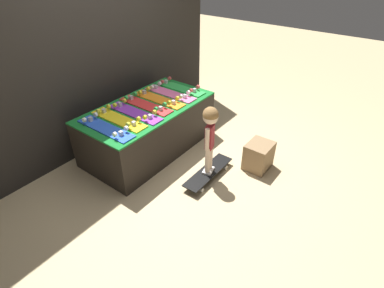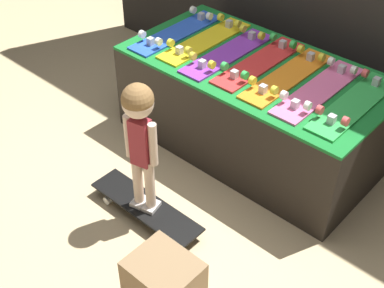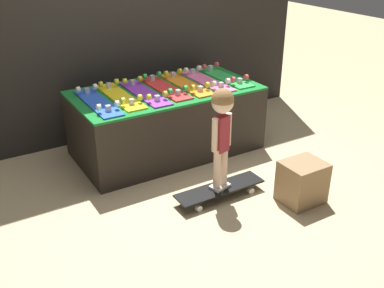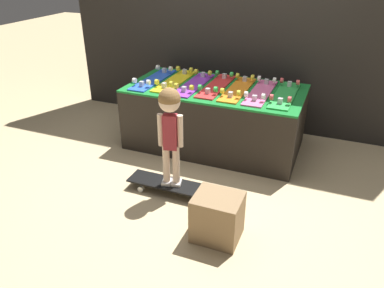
{
  "view_description": "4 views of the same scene",
  "coord_description": "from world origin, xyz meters",
  "px_view_note": "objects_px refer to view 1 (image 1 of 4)",
  "views": [
    {
      "loc": [
        -2.39,
        -1.98,
        2.38
      ],
      "look_at": [
        0.02,
        -0.17,
        0.34
      ],
      "focal_mm": 28.0,
      "sensor_mm": 36.0,
      "label": 1
    },
    {
      "loc": [
        1.7,
        -1.96,
        2.4
      ],
      "look_at": [
        0.04,
        -0.13,
        0.41
      ],
      "focal_mm": 50.0,
      "sensor_mm": 36.0,
      "label": 2
    },
    {
      "loc": [
        -1.88,
        -3.06,
        2.02
      ],
      "look_at": [
        -0.12,
        -0.14,
        0.38
      ],
      "focal_mm": 42.0,
      "sensor_mm": 36.0,
      "label": 3
    },
    {
      "loc": [
        1.13,
        -2.88,
        1.86
      ],
      "look_at": [
        0.01,
        -0.13,
        0.32
      ],
      "focal_mm": 35.0,
      "sensor_mm": 36.0,
      "label": 4
    }
  ],
  "objects_px": {
    "skateboard_purple_on_rack": "(135,112)",
    "skateboard_orange_on_rack": "(159,99)",
    "skateboard_blue_on_rack": "(105,128)",
    "child": "(210,129)",
    "skateboard_on_floor": "(208,172)",
    "skateboard_pink_on_rack": "(170,93)",
    "skateboard_red_on_rack": "(146,105)",
    "skateboard_green_on_rack": "(180,87)",
    "skateboard_yellow_on_rack": "(118,119)",
    "storage_box": "(259,156)"
  },
  "relations": [
    {
      "from": "skateboard_yellow_on_rack",
      "to": "skateboard_orange_on_rack",
      "type": "height_order",
      "value": "same"
    },
    {
      "from": "skateboard_blue_on_rack",
      "to": "skateboard_orange_on_rack",
      "type": "relative_size",
      "value": 1.0
    },
    {
      "from": "skateboard_orange_on_rack",
      "to": "child",
      "type": "relative_size",
      "value": 0.92
    },
    {
      "from": "skateboard_orange_on_rack",
      "to": "skateboard_red_on_rack",
      "type": "bearing_deg",
      "value": 175.93
    },
    {
      "from": "skateboard_red_on_rack",
      "to": "child",
      "type": "height_order",
      "value": "child"
    },
    {
      "from": "skateboard_red_on_rack",
      "to": "skateboard_blue_on_rack",
      "type": "bearing_deg",
      "value": -176.08
    },
    {
      "from": "skateboard_orange_on_rack",
      "to": "child",
      "type": "distance_m",
      "value": 1.04
    },
    {
      "from": "skateboard_purple_on_rack",
      "to": "skateboard_orange_on_rack",
      "type": "height_order",
      "value": "same"
    },
    {
      "from": "skateboard_purple_on_rack",
      "to": "skateboard_red_on_rack",
      "type": "height_order",
      "value": "same"
    },
    {
      "from": "skateboard_red_on_rack",
      "to": "skateboard_orange_on_rack",
      "type": "xyz_separation_m",
      "value": [
        0.23,
        -0.02,
        0.0
      ]
    },
    {
      "from": "skateboard_orange_on_rack",
      "to": "skateboard_on_floor",
      "type": "distance_m",
      "value": 1.19
    },
    {
      "from": "skateboard_orange_on_rack",
      "to": "skateboard_blue_on_rack",
      "type": "bearing_deg",
      "value": -178.07
    },
    {
      "from": "skateboard_red_on_rack",
      "to": "skateboard_on_floor",
      "type": "relative_size",
      "value": 1.0
    },
    {
      "from": "skateboard_yellow_on_rack",
      "to": "skateboard_pink_on_rack",
      "type": "relative_size",
      "value": 1.0
    },
    {
      "from": "skateboard_orange_on_rack",
      "to": "skateboard_green_on_rack",
      "type": "distance_m",
      "value": 0.46
    },
    {
      "from": "skateboard_purple_on_rack",
      "to": "storage_box",
      "type": "height_order",
      "value": "skateboard_purple_on_rack"
    },
    {
      "from": "skateboard_yellow_on_rack",
      "to": "skateboard_green_on_rack",
      "type": "xyz_separation_m",
      "value": [
        1.14,
        -0.0,
        0.0
      ]
    },
    {
      "from": "skateboard_pink_on_rack",
      "to": "skateboard_on_floor",
      "type": "relative_size",
      "value": 1.0
    },
    {
      "from": "skateboard_pink_on_rack",
      "to": "storage_box",
      "type": "bearing_deg",
      "value": -88.28
    },
    {
      "from": "skateboard_orange_on_rack",
      "to": "skateboard_pink_on_rack",
      "type": "relative_size",
      "value": 1.0
    },
    {
      "from": "skateboard_red_on_rack",
      "to": "child",
      "type": "xyz_separation_m",
      "value": [
        -0.04,
        -1.02,
        0.03
      ]
    },
    {
      "from": "skateboard_purple_on_rack",
      "to": "child",
      "type": "xyz_separation_m",
      "value": [
        0.19,
        -0.98,
        0.03
      ]
    },
    {
      "from": "storage_box",
      "to": "skateboard_red_on_rack",
      "type": "bearing_deg",
      "value": 109.54
    },
    {
      "from": "skateboard_purple_on_rack",
      "to": "skateboard_blue_on_rack",
      "type": "bearing_deg",
      "value": -178.93
    },
    {
      "from": "skateboard_blue_on_rack",
      "to": "skateboard_yellow_on_rack",
      "type": "xyz_separation_m",
      "value": [
        0.23,
        0.04,
        0.0
      ]
    },
    {
      "from": "skateboard_purple_on_rack",
      "to": "skateboard_pink_on_rack",
      "type": "height_order",
      "value": "same"
    },
    {
      "from": "skateboard_blue_on_rack",
      "to": "skateboard_yellow_on_rack",
      "type": "height_order",
      "value": "same"
    },
    {
      "from": "child",
      "to": "skateboard_blue_on_rack",
      "type": "bearing_deg",
      "value": 110.04
    },
    {
      "from": "skateboard_blue_on_rack",
      "to": "child",
      "type": "relative_size",
      "value": 0.92
    },
    {
      "from": "skateboard_pink_on_rack",
      "to": "skateboard_yellow_on_rack",
      "type": "bearing_deg",
      "value": 178.98
    },
    {
      "from": "skateboard_on_floor",
      "to": "child",
      "type": "distance_m",
      "value": 0.61
    },
    {
      "from": "skateboard_blue_on_rack",
      "to": "skateboard_orange_on_rack",
      "type": "distance_m",
      "value": 0.91
    },
    {
      "from": "skateboard_orange_on_rack",
      "to": "child",
      "type": "xyz_separation_m",
      "value": [
        -0.27,
        -1.0,
        0.03
      ]
    },
    {
      "from": "skateboard_red_on_rack",
      "to": "skateboard_green_on_rack",
      "type": "xyz_separation_m",
      "value": [
        0.68,
        -0.01,
        0.0
      ]
    },
    {
      "from": "skateboard_green_on_rack",
      "to": "skateboard_red_on_rack",
      "type": "bearing_deg",
      "value": 179.15
    },
    {
      "from": "skateboard_purple_on_rack",
      "to": "storage_box",
      "type": "distance_m",
      "value": 1.62
    },
    {
      "from": "child",
      "to": "storage_box",
      "type": "relative_size",
      "value": 2.46
    },
    {
      "from": "skateboard_orange_on_rack",
      "to": "skateboard_yellow_on_rack",
      "type": "bearing_deg",
      "value": 179.08
    },
    {
      "from": "skateboard_red_on_rack",
      "to": "skateboard_pink_on_rack",
      "type": "height_order",
      "value": "same"
    },
    {
      "from": "skateboard_on_floor",
      "to": "skateboard_pink_on_rack",
      "type": "bearing_deg",
      "value": 63.56
    },
    {
      "from": "skateboard_orange_on_rack",
      "to": "skateboard_purple_on_rack",
      "type": "bearing_deg",
      "value": -177.22
    },
    {
      "from": "skateboard_purple_on_rack",
      "to": "skateboard_on_floor",
      "type": "xyz_separation_m",
      "value": [
        0.19,
        -0.98,
        -0.58
      ]
    },
    {
      "from": "skateboard_on_floor",
      "to": "child",
      "type": "bearing_deg",
      "value": 0.0
    },
    {
      "from": "skateboard_blue_on_rack",
      "to": "storage_box",
      "type": "relative_size",
      "value": 2.25
    },
    {
      "from": "skateboard_red_on_rack",
      "to": "storage_box",
      "type": "bearing_deg",
      "value": -70.46
    },
    {
      "from": "skateboard_red_on_rack",
      "to": "skateboard_pink_on_rack",
      "type": "bearing_deg",
      "value": -2.68
    },
    {
      "from": "skateboard_purple_on_rack",
      "to": "skateboard_orange_on_rack",
      "type": "distance_m",
      "value": 0.46
    },
    {
      "from": "skateboard_pink_on_rack",
      "to": "storage_box",
      "type": "height_order",
      "value": "skateboard_pink_on_rack"
    },
    {
      "from": "skateboard_yellow_on_rack",
      "to": "skateboard_red_on_rack",
      "type": "bearing_deg",
      "value": 0.65
    },
    {
      "from": "child",
      "to": "skateboard_purple_on_rack",
      "type": "bearing_deg",
      "value": 87.35
    }
  ]
}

